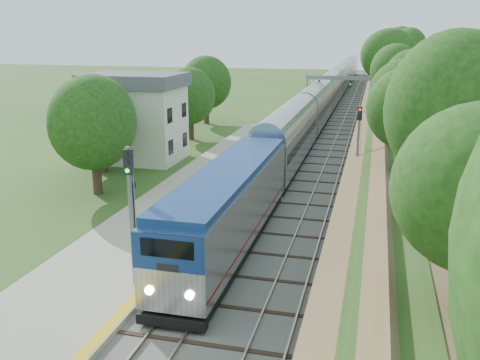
% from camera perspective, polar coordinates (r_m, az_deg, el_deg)
% --- Properties ---
extents(trackbed, '(9.50, 170.00, 0.28)m').
position_cam_1_polar(trackbed, '(76.10, 10.18, 6.56)').
color(trackbed, '#4C4944').
rests_on(trackbed, ground).
extents(platform, '(6.40, 68.00, 0.38)m').
position_cam_1_polar(platform, '(35.37, -7.30, -3.45)').
color(platform, gray).
rests_on(platform, ground).
extents(yellow_stripe, '(0.55, 68.00, 0.01)m').
position_cam_1_polar(yellow_stripe, '(34.40, -2.88, -3.55)').
color(yellow_stripe, gold).
rests_on(yellow_stripe, platform).
extents(embankment, '(10.64, 170.00, 11.70)m').
position_cam_1_polar(embankment, '(75.71, 16.61, 7.56)').
color(embankment, brown).
rests_on(embankment, ground).
extents(station_building, '(8.60, 6.60, 8.00)m').
position_cam_1_polar(station_building, '(50.40, -11.00, 6.66)').
color(station_building, beige).
rests_on(station_building, ground).
extents(signal_gantry, '(8.40, 0.38, 6.20)m').
position_cam_1_polar(signal_gantry, '(70.52, 10.43, 9.75)').
color(signal_gantry, slate).
rests_on(signal_gantry, ground).
extents(trees_behind_platform, '(7.82, 53.32, 7.21)m').
position_cam_1_polar(trees_behind_platform, '(40.83, -12.95, 5.14)').
color(trees_behind_platform, '#332316').
rests_on(trees_behind_platform, ground).
extents(train, '(2.98, 139.67, 4.37)m').
position_cam_1_polar(train, '(87.16, 9.51, 9.15)').
color(train, black).
rests_on(train, trackbed).
extents(lamppost_far, '(0.42, 0.42, 4.26)m').
position_cam_1_polar(lamppost_far, '(27.13, -11.19, -4.90)').
color(lamppost_far, black).
rests_on(lamppost_far, platform).
extents(signal_platform, '(0.38, 0.30, 6.48)m').
position_cam_1_polar(signal_platform, '(24.10, -11.60, -2.32)').
color(signal_platform, slate).
rests_on(signal_platform, platform).
extents(signal_farside, '(0.34, 0.27, 6.19)m').
position_cam_1_polar(signal_farside, '(41.54, 12.52, 4.46)').
color(signal_farside, slate).
rests_on(signal_farside, ground).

